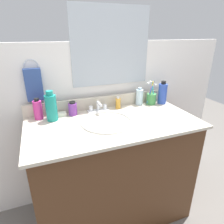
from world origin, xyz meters
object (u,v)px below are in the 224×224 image
(hand_towel, at_px, (34,85))
(bottle_gel_clear, at_px, (139,97))
(bottle_soap_pink, at_px, (38,110))
(bottle_oil_amber, at_px, (118,103))
(bottle_cream_purple, at_px, (73,109))
(faucet, at_px, (98,108))
(bottle_shampoo_blue, at_px, (162,93))
(cup_green, at_px, (151,98))
(bottle_mouthwash_teal, at_px, (51,107))
(soap_bar, at_px, (61,114))

(hand_towel, bearing_deg, bottle_gel_clear, -4.70)
(bottle_soap_pink, bearing_deg, bottle_oil_amber, -1.08)
(bottle_soap_pink, bearing_deg, bottle_cream_purple, -3.40)
(faucet, height_order, bottle_soap_pink, bottle_soap_pink)
(hand_towel, bearing_deg, bottle_shampoo_blue, -6.20)
(bottle_gel_clear, bearing_deg, cup_green, -13.20)
(bottle_oil_amber, bearing_deg, cup_green, -0.71)
(bottle_mouthwash_teal, height_order, soap_bar, bottle_mouthwash_teal)
(cup_green, bearing_deg, bottle_gel_clear, 166.80)
(faucet, distance_m, bottle_gel_clear, 0.36)
(bottle_mouthwash_teal, height_order, bottle_soap_pink, bottle_mouthwash_teal)
(bottle_cream_purple, height_order, bottle_mouthwash_teal, bottle_mouthwash_teal)
(hand_towel, relative_size, bottle_mouthwash_teal, 1.08)
(bottle_oil_amber, xyz_separation_m, bottle_soap_pink, (-0.58, 0.01, 0.02))
(bottle_mouthwash_teal, bearing_deg, bottle_shampoo_blue, 1.49)
(hand_towel, height_order, faucet, hand_towel)
(bottle_oil_amber, relative_size, cup_green, 0.50)
(bottle_shampoo_blue, xyz_separation_m, cup_green, (-0.09, 0.02, -0.04))
(hand_towel, relative_size, bottle_oil_amber, 2.28)
(faucet, bearing_deg, bottle_gel_clear, 4.83)
(bottle_cream_purple, distance_m, bottle_gel_clear, 0.55)
(hand_towel, distance_m, faucet, 0.47)
(bottle_cream_purple, height_order, bottle_soap_pink, bottle_soap_pink)
(soap_bar, bearing_deg, bottle_gel_clear, 0.90)
(hand_towel, relative_size, bottle_soap_pink, 1.50)
(bottle_mouthwash_teal, relative_size, bottle_soap_pink, 1.39)
(bottle_shampoo_blue, xyz_separation_m, bottle_soap_pink, (-0.96, 0.03, -0.02))
(bottle_oil_amber, bearing_deg, soap_bar, 178.77)
(hand_towel, relative_size, faucet, 1.38)
(bottle_gel_clear, height_order, cup_green, cup_green)
(faucet, relative_size, bottle_cream_purple, 1.60)
(hand_towel, xyz_separation_m, bottle_gel_clear, (0.78, -0.06, -0.16))
(bottle_shampoo_blue, xyz_separation_m, soap_bar, (-0.81, 0.03, -0.07))
(bottle_gel_clear, bearing_deg, bottle_shampoo_blue, -12.25)
(bottle_mouthwash_teal, bearing_deg, soap_bar, 39.77)
(bottle_cream_purple, relative_size, bottle_shampoo_blue, 0.53)
(bottle_cream_purple, distance_m, bottle_shampoo_blue, 0.73)
(bottle_soap_pink, relative_size, soap_bar, 2.29)
(bottle_oil_amber, height_order, bottle_soap_pink, bottle_soap_pink)
(faucet, distance_m, bottle_soap_pink, 0.42)
(soap_bar, bearing_deg, bottle_oil_amber, -1.23)
(hand_towel, distance_m, bottle_mouthwash_teal, 0.20)
(cup_green, bearing_deg, bottle_cream_purple, 179.93)
(bottle_shampoo_blue, distance_m, bottle_gel_clear, 0.19)
(hand_towel, bearing_deg, soap_bar, -25.82)
(bottle_shampoo_blue, relative_size, bottle_gel_clear, 1.32)
(faucet, relative_size, bottle_gel_clear, 1.13)
(bottle_cream_purple, xyz_separation_m, bottle_gel_clear, (0.54, 0.02, 0.02))
(bottle_gel_clear, bearing_deg, bottle_cream_purple, -177.70)
(bottle_oil_amber, height_order, bottle_shampoo_blue, bottle_shampoo_blue)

